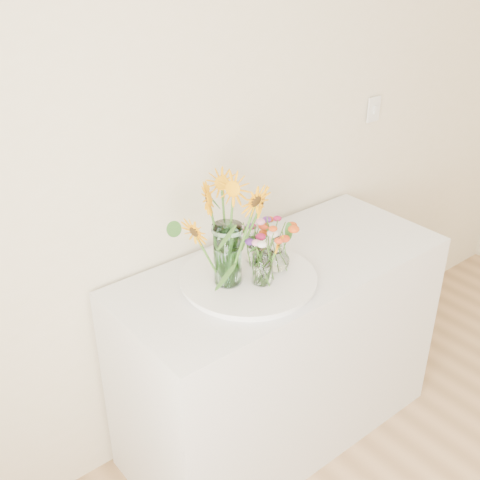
{
  "coord_description": "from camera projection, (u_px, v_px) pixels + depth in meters",
  "views": [
    {
      "loc": [
        -1.62,
        0.44,
        2.14
      ],
      "look_at": [
        -0.45,
        1.88,
        1.12
      ],
      "focal_mm": 45.0,
      "sensor_mm": 36.0,
      "label": 1
    }
  ],
  "objects": [
    {
      "name": "mason_jar",
      "position": [
        228.0,
        255.0,
        2.17
      ],
      "size": [
        0.13,
        0.13,
        0.24
      ],
      "primitive_type": "cylinder",
      "rotation": [
        0.0,
        0.0,
        0.26
      ],
      "color": "#BDF1E3",
      "rests_on": "tray"
    },
    {
      "name": "wildflower_posy_b",
      "position": [
        278.0,
        244.0,
        2.26
      ],
      "size": [
        0.2,
        0.2,
        0.23
      ],
      "primitive_type": null,
      "color": "#DE4B13",
      "rests_on": "tray"
    },
    {
      "name": "counter",
      "position": [
        280.0,
        352.0,
        2.62
      ],
      "size": [
        1.4,
        0.6,
        0.9
      ],
      "primitive_type": "cube",
      "color": "white",
      "rests_on": "ground_plane"
    },
    {
      "name": "tray",
      "position": [
        248.0,
        280.0,
        2.27
      ],
      "size": [
        0.5,
        0.5,
        0.02
      ],
      "primitive_type": "cylinder",
      "color": "white",
      "rests_on": "counter"
    },
    {
      "name": "sunflower_bouquet",
      "position": [
        227.0,
        227.0,
        2.12
      ],
      "size": [
        0.66,
        0.66,
        0.46
      ],
      "primitive_type": null,
      "rotation": [
        0.0,
        0.0,
        0.26
      ],
      "color": "#FFA405",
      "rests_on": "tray"
    },
    {
      "name": "wildflower_posy_c",
      "position": [
        255.0,
        239.0,
        2.32
      ],
      "size": [
        0.19,
        0.19,
        0.2
      ],
      "primitive_type": null,
      "color": "#DE4B13",
      "rests_on": "tray"
    },
    {
      "name": "small_vase_c",
      "position": [
        255.0,
        249.0,
        2.34
      ],
      "size": [
        0.07,
        0.07,
        0.11
      ],
      "primitive_type": "cylinder",
      "rotation": [
        0.0,
        0.0,
        -0.15
      ],
      "color": "white",
      "rests_on": "tray"
    },
    {
      "name": "wildflower_posy_a",
      "position": [
        262.0,
        257.0,
        2.18
      ],
      "size": [
        0.18,
        0.18,
        0.22
      ],
      "primitive_type": null,
      "color": "#DE4B13",
      "rests_on": "tray"
    },
    {
      "name": "small_vase_b",
      "position": [
        277.0,
        254.0,
        2.28
      ],
      "size": [
        0.12,
        0.12,
        0.14
      ],
      "primitive_type": null,
      "rotation": [
        0.0,
        0.0,
        0.34
      ],
      "color": "white",
      "rests_on": "tray"
    },
    {
      "name": "small_vase_a",
      "position": [
        262.0,
        268.0,
        2.2
      ],
      "size": [
        0.09,
        0.09,
        0.13
      ],
      "primitive_type": "cylinder",
      "rotation": [
        0.0,
        0.0,
        -0.19
      ],
      "color": "white",
      "rests_on": "tray"
    }
  ]
}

